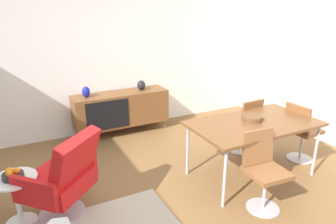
{
  "coord_description": "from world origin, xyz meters",
  "views": [
    {
      "loc": [
        -1.2,
        -2.45,
        2.12
      ],
      "look_at": [
        0.38,
        0.62,
        0.9
      ],
      "focal_mm": 32.53,
      "sensor_mm": 36.0,
      "label": 1
    }
  ],
  "objects_px": {
    "dining_chair_far_end": "(301,130)",
    "lounge_chair_red": "(63,176)",
    "sideboard": "(121,109)",
    "vase_sculptural_dark": "(141,85)",
    "fruit_bowl": "(13,174)",
    "side_table_round": "(17,195)",
    "dining_chair_front_left": "(263,168)",
    "dining_table": "(254,125)",
    "vase_cobalt": "(86,92)",
    "wooden_bowl_on_table": "(252,118)",
    "dining_chair_back_right": "(244,123)"
  },
  "relations": [
    {
      "from": "lounge_chair_red",
      "to": "fruit_bowl",
      "type": "bearing_deg",
      "value": 168.4
    },
    {
      "from": "wooden_bowl_on_table",
      "to": "side_table_round",
      "type": "xyz_separation_m",
      "value": [
        -2.75,
        0.28,
        -0.45
      ]
    },
    {
      "from": "dining_chair_back_right",
      "to": "dining_chair_front_left",
      "type": "height_order",
      "value": "same"
    },
    {
      "from": "sideboard",
      "to": "dining_table",
      "type": "distance_m",
      "value": 2.36
    },
    {
      "from": "sideboard",
      "to": "dining_table",
      "type": "bearing_deg",
      "value": -64.08
    },
    {
      "from": "dining_chair_front_left",
      "to": "lounge_chair_red",
      "type": "xyz_separation_m",
      "value": [
        -1.93,
        0.81,
        -0.0
      ]
    },
    {
      "from": "dining_chair_front_left",
      "to": "lounge_chair_red",
      "type": "bearing_deg",
      "value": 157.18
    },
    {
      "from": "sideboard",
      "to": "dining_chair_front_left",
      "type": "xyz_separation_m",
      "value": [
        0.68,
        -2.67,
        0.03
      ]
    },
    {
      "from": "sideboard",
      "to": "vase_sculptural_dark",
      "type": "distance_m",
      "value": 0.53
    },
    {
      "from": "wooden_bowl_on_table",
      "to": "dining_chair_back_right",
      "type": "height_order",
      "value": "dining_chair_back_right"
    },
    {
      "from": "vase_sculptural_dark",
      "to": "side_table_round",
      "type": "xyz_separation_m",
      "value": [
        -2.08,
        -1.76,
        -0.48
      ]
    },
    {
      "from": "lounge_chair_red",
      "to": "sideboard",
      "type": "bearing_deg",
      "value": 55.87
    },
    {
      "from": "vase_sculptural_dark",
      "to": "fruit_bowl",
      "type": "distance_m",
      "value": 2.74
    },
    {
      "from": "dining_chair_far_end",
      "to": "lounge_chair_red",
      "type": "distance_m",
      "value": 3.18
    },
    {
      "from": "wooden_bowl_on_table",
      "to": "dining_chair_far_end",
      "type": "xyz_separation_m",
      "value": [
        0.87,
        -0.07,
        -0.3
      ]
    },
    {
      "from": "vase_sculptural_dark",
      "to": "dining_chair_back_right",
      "type": "relative_size",
      "value": 0.2
    },
    {
      "from": "sideboard",
      "to": "dining_chair_front_left",
      "type": "distance_m",
      "value": 2.75
    },
    {
      "from": "wooden_bowl_on_table",
      "to": "dining_chair_front_left",
      "type": "height_order",
      "value": "dining_chair_front_left"
    },
    {
      "from": "fruit_bowl",
      "to": "wooden_bowl_on_table",
      "type": "bearing_deg",
      "value": -5.85
    },
    {
      "from": "dining_table",
      "to": "fruit_bowl",
      "type": "height_order",
      "value": "dining_table"
    },
    {
      "from": "dining_chair_far_end",
      "to": "dining_table",
      "type": "bearing_deg",
      "value": 179.73
    },
    {
      "from": "vase_sculptural_dark",
      "to": "dining_table",
      "type": "xyz_separation_m",
      "value": [
        0.64,
        -2.11,
        -0.11
      ]
    },
    {
      "from": "wooden_bowl_on_table",
      "to": "dining_chair_far_end",
      "type": "distance_m",
      "value": 0.92
    },
    {
      "from": "dining_table",
      "to": "dining_chair_front_left",
      "type": "xyz_separation_m",
      "value": [
        -0.35,
        -0.56,
        -0.23
      ]
    },
    {
      "from": "vase_cobalt",
      "to": "vase_sculptural_dark",
      "type": "bearing_deg",
      "value": 0.0
    },
    {
      "from": "dining_chair_back_right",
      "to": "vase_sculptural_dark",
      "type": "bearing_deg",
      "value": 122.66
    },
    {
      "from": "fruit_bowl",
      "to": "dining_table",
      "type": "bearing_deg",
      "value": -7.25
    },
    {
      "from": "vase_cobalt",
      "to": "wooden_bowl_on_table",
      "type": "bearing_deg",
      "value": -51.73
    },
    {
      "from": "vase_cobalt",
      "to": "lounge_chair_red",
      "type": "distance_m",
      "value": 2.01
    },
    {
      "from": "dining_chair_front_left",
      "to": "dining_chair_back_right",
      "type": "bearing_deg",
      "value": 58.01
    },
    {
      "from": "sideboard",
      "to": "vase_sculptural_dark",
      "type": "relative_size",
      "value": 9.47
    },
    {
      "from": "vase_cobalt",
      "to": "vase_sculptural_dark",
      "type": "xyz_separation_m",
      "value": [
        0.95,
        0.0,
        -0.0
      ]
    },
    {
      "from": "dining_chair_front_left",
      "to": "side_table_round",
      "type": "relative_size",
      "value": 1.65
    },
    {
      "from": "vase_sculptural_dark",
      "to": "side_table_round",
      "type": "relative_size",
      "value": 0.32
    },
    {
      "from": "vase_sculptural_dark",
      "to": "fruit_bowl",
      "type": "height_order",
      "value": "vase_sculptural_dark"
    },
    {
      "from": "vase_sculptural_dark",
      "to": "side_table_round",
      "type": "bearing_deg",
      "value": -139.8
    },
    {
      "from": "wooden_bowl_on_table",
      "to": "dining_chair_far_end",
      "type": "bearing_deg",
      "value": -4.56
    },
    {
      "from": "dining_table",
      "to": "fruit_bowl",
      "type": "xyz_separation_m",
      "value": [
        -2.73,
        0.35,
        -0.14
      ]
    },
    {
      "from": "wooden_bowl_on_table",
      "to": "fruit_bowl",
      "type": "distance_m",
      "value": 2.77
    },
    {
      "from": "fruit_bowl",
      "to": "side_table_round",
      "type": "bearing_deg",
      "value": 28.98
    },
    {
      "from": "dining_chair_front_left",
      "to": "side_table_round",
      "type": "distance_m",
      "value": 2.55
    },
    {
      "from": "dining_chair_front_left",
      "to": "fruit_bowl",
      "type": "relative_size",
      "value": 4.28
    },
    {
      "from": "lounge_chair_red",
      "to": "vase_sculptural_dark",
      "type": "bearing_deg",
      "value": 48.53
    },
    {
      "from": "vase_sculptural_dark",
      "to": "lounge_chair_red",
      "type": "relative_size",
      "value": 0.18
    },
    {
      "from": "dining_chair_far_end",
      "to": "side_table_round",
      "type": "distance_m",
      "value": 3.63
    },
    {
      "from": "dining_chair_back_right",
      "to": "dining_chair_far_end",
      "type": "height_order",
      "value": "same"
    },
    {
      "from": "dining_chair_far_end",
      "to": "fruit_bowl",
      "type": "relative_size",
      "value": 4.28
    },
    {
      "from": "vase_sculptural_dark",
      "to": "fruit_bowl",
      "type": "relative_size",
      "value": 0.84
    },
    {
      "from": "dining_table",
      "to": "lounge_chair_red",
      "type": "xyz_separation_m",
      "value": [
        -2.28,
        0.25,
        -0.23
      ]
    },
    {
      "from": "sideboard",
      "to": "lounge_chair_red",
      "type": "height_order",
      "value": "lounge_chair_red"
    }
  ]
}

